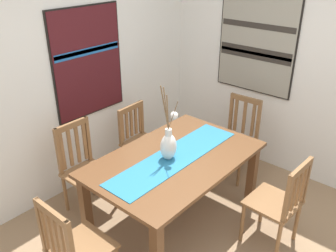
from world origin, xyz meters
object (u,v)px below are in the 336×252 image
Objects in this scene: chair_3 at (279,202)px; chair_4 at (74,248)px; painting_on_side_wall at (257,42)px; chair_2 at (140,140)px; dining_table at (175,167)px; centerpiece_vase at (169,144)px; chair_0 at (237,137)px; chair_1 at (84,168)px; painting_on_back_wall at (88,62)px.

chair_4 reaches higher than chair_3.
painting_on_side_wall is (2.77, 0.11, 1.03)m from chair_4.
chair_2 is 0.95× the size of chair_4.
dining_table is 1.85m from painting_on_side_wall.
chair_3 is at bearing -140.67° from painting_on_side_wall.
chair_4 is at bearing -151.55° from chair_2.
chair_3 is (0.44, -0.92, -0.43)m from centerpiece_vase.
chair_4 is at bearing 179.95° from chair_0.
chair_2 is (0.39, 0.85, -0.18)m from dining_table.
chair_1 is (-1.60, 0.83, 0.01)m from chair_0.
centerpiece_vase reaches higher than chair_1.
chair_1 is (-0.37, 0.82, -0.42)m from centerpiece_vase.
centerpiece_vase is 1.04m from chair_2.
centerpiece_vase is 1.16m from chair_4.
chair_4 is 0.77× the size of painting_on_side_wall.
dining_table is 1.78× the size of chair_3.
chair_0 is at bearing -46.57° from chair_2.
chair_3 is (-0.01, -1.74, 0.01)m from chair_2.
chair_2 is 0.75× the size of painting_on_back_wall.
chair_1 is 1.92m from chair_3.
chair_2 is 1.74m from chair_4.
painting_on_side_wall reaches higher than chair_0.
chair_1 is 1.03× the size of chair_4.
chair_1 is at bearing 113.98° from centerpiece_vase.
chair_0 is 1.15m from chair_2.
chair_3 is (-0.80, -0.91, -0.01)m from chair_0.
centerpiece_vase reaches higher than dining_table.
chair_4 is at bearing 178.98° from dining_table.
chair_0 is (1.24, -0.01, -0.43)m from centerpiece_vase.
dining_table is 2.26× the size of centerpiece_vase.
painting_on_side_wall is at bearing -19.20° from chair_1.
chair_2 is (0.82, 0.00, -0.02)m from chair_1.
painting_on_back_wall is at bearing 87.15° from dining_table.
centerpiece_vase is at bearing -66.02° from chair_1.
chair_0 is 1.00× the size of chair_1.
chair_0 is 1.09× the size of chair_2.
chair_3 is 0.78× the size of painting_on_back_wall.
centerpiece_vase is 1.80m from painting_on_side_wall.
chair_3 is 1.92m from painting_on_side_wall.
chair_0 is 1.91m from painting_on_back_wall.
chair_0 is 1.04× the size of chair_3.
painting_on_back_wall is at bearing 144.04° from painting_on_side_wall.
chair_1 reaches higher than chair_2.
chair_0 is at bearing -0.29° from centerpiece_vase.
chair_3 is at bearing -64.58° from centerpiece_vase.
chair_3 is at bearing -81.77° from painting_on_back_wall.
painting_on_back_wall reaches higher than centerpiece_vase.
chair_1 is at bearing 152.66° from chair_0.
chair_0 is 1.81m from chair_1.
painting_on_side_wall is (1.56, -1.13, 0.12)m from painting_on_back_wall.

